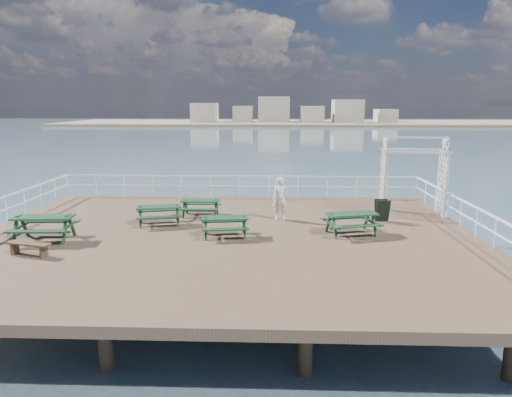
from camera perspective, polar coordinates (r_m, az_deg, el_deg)
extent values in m
cube|color=brown|center=(16.58, -3.75, -5.04)|extent=(18.00, 14.00, 0.30)
plane|color=#446073|center=(56.20, 0.37, 5.01)|extent=(300.00, 300.00, 0.00)
cube|color=tan|center=(151.50, 7.22, 9.35)|extent=(160.00, 40.00, 0.80)
cube|color=beige|center=(149.39, -6.37, 10.64)|extent=(8.00, 8.00, 6.00)
cube|color=beige|center=(148.14, -1.69, 10.50)|extent=(6.00, 8.00, 5.00)
cube|color=beige|center=(147.80, 2.25, 11.08)|extent=(10.00, 8.00, 8.00)
cube|color=beige|center=(148.34, 6.96, 10.43)|extent=(7.00, 8.00, 5.00)
cube|color=beige|center=(149.64, 11.25, 10.68)|extent=(9.00, 8.00, 7.00)
cube|color=beige|center=(152.24, 16.13, 9.90)|extent=(6.00, 8.00, 4.00)
cylinder|color=brown|center=(13.26, 29.30, -16.69)|extent=(0.36, 0.36, 2.10)
cylinder|color=brown|center=(23.93, -20.53, -3.47)|extent=(0.36, 0.36, 2.10)
cylinder|color=brown|center=(22.87, 16.85, -3.91)|extent=(0.36, 0.36, 2.10)
cube|color=white|center=(22.98, -2.08, 2.79)|extent=(17.70, 0.07, 0.07)
cube|color=white|center=(23.06, -2.07, 1.57)|extent=(17.70, 0.05, 0.05)
cylinder|color=white|center=(25.29, -22.51, 1.58)|extent=(0.05, 0.05, 1.10)
cube|color=white|center=(17.72, 26.00, -1.12)|extent=(0.07, 13.70, 0.07)
cube|color=white|center=(17.83, 25.85, -2.69)|extent=(0.05, 13.70, 0.05)
cube|color=#153B22|center=(18.13, -12.06, -1.03)|extent=(1.82, 1.07, 0.06)
cube|color=#153B22|center=(18.74, -12.04, -1.47)|extent=(1.71, 0.65, 0.05)
cube|color=#153B22|center=(17.64, -12.01, -2.30)|extent=(1.71, 0.65, 0.05)
cube|color=#153B22|center=(18.21, -14.26, -2.03)|extent=(0.42, 1.35, 0.06)
cube|color=#153B22|center=(18.21, -9.79, -1.83)|extent=(0.42, 1.35, 0.06)
cube|color=#153B22|center=(18.50, -14.23, -1.97)|extent=(0.20, 0.49, 0.83)
cube|color=#153B22|center=(17.94, -14.28, -2.39)|extent=(0.20, 0.49, 0.83)
cube|color=#153B22|center=(18.50, -9.83, -1.77)|extent=(0.20, 0.49, 0.83)
cube|color=#153B22|center=(17.94, -9.74, -2.19)|extent=(0.20, 0.49, 0.83)
cube|color=#153B22|center=(18.24, -12.00, -2.45)|extent=(1.49, 0.45, 0.06)
cube|color=#153B22|center=(19.22, -6.97, -0.28)|extent=(1.59, 0.62, 0.05)
cube|color=#153B22|center=(19.79, -6.71, -0.68)|extent=(1.59, 0.22, 0.04)
cube|color=#153B22|center=(18.77, -7.20, -1.38)|extent=(1.59, 0.22, 0.04)
cube|color=#153B22|center=(19.39, -8.88, -1.05)|extent=(0.07, 1.28, 0.05)
cube|color=#153B22|center=(19.19, -4.99, -1.09)|extent=(0.07, 1.28, 0.05)
cube|color=#153B22|center=(19.66, -8.73, -1.00)|extent=(0.07, 0.46, 0.77)
cube|color=#153B22|center=(19.15, -9.02, -1.35)|extent=(0.07, 0.46, 0.77)
cube|color=#153B22|center=(19.45, -4.90, -1.04)|extent=(0.07, 0.46, 0.77)
cube|color=#153B22|center=(18.94, -5.09, -1.40)|extent=(0.07, 0.46, 0.77)
cube|color=#153B22|center=(19.31, -6.93, -1.53)|extent=(1.41, 0.07, 0.05)
cube|color=#153B22|center=(16.76, 11.85, -1.90)|extent=(1.94, 1.14, 0.06)
cube|color=#153B22|center=(17.36, 10.99, -2.39)|extent=(1.83, 0.70, 0.05)
cube|color=#153B22|center=(16.30, 12.68, -3.39)|extent=(1.83, 0.70, 0.05)
cube|color=#153B22|center=(16.54, 9.41, -3.11)|extent=(0.45, 1.44, 0.06)
cube|color=#153B22|center=(17.15, 14.12, -2.77)|extent=(0.45, 1.44, 0.06)
cube|color=#153B22|center=(16.82, 9.02, -3.02)|extent=(0.21, 0.53, 0.89)
cube|color=#153B22|center=(16.28, 9.80, -3.55)|extent=(0.21, 0.53, 0.89)
cube|color=#153B22|center=(17.43, 13.67, -2.69)|extent=(0.21, 0.53, 0.89)
cube|color=#153B22|center=(16.90, 14.57, -3.19)|extent=(0.21, 0.53, 0.89)
cube|color=#153B22|center=(16.88, 11.78, -3.54)|extent=(1.59, 0.49, 0.06)
cube|color=#153B22|center=(17.29, -25.08, -2.13)|extent=(2.03, 0.91, 0.07)
cube|color=#153B22|center=(17.95, -24.18, -2.62)|extent=(2.00, 0.41, 0.06)
cube|color=#153B22|center=(16.78, -25.86, -3.73)|extent=(2.00, 0.41, 0.06)
cube|color=#153B22|center=(17.71, -27.45, -3.18)|extent=(0.20, 1.60, 0.07)
cube|color=#153B22|center=(17.06, -22.43, -3.26)|extent=(0.20, 1.60, 0.07)
cube|color=#153B22|center=(18.01, -26.99, -3.08)|extent=(0.13, 0.57, 0.97)
cube|color=#153B22|center=(17.44, -27.89, -3.63)|extent=(0.13, 0.57, 0.97)
cube|color=#153B22|center=(17.38, -22.04, -3.16)|extent=(0.13, 0.57, 0.97)
cube|color=#153B22|center=(16.78, -22.80, -3.74)|extent=(0.13, 0.57, 0.97)
cube|color=#153B22|center=(17.42, -24.93, -3.86)|extent=(1.77, 0.21, 0.07)
cube|color=#153B22|center=(16.18, -3.91, -2.44)|extent=(1.71, 0.85, 0.05)
cube|color=#153B22|center=(16.77, -3.96, -2.86)|extent=(1.65, 0.45, 0.05)
cube|color=#153B22|center=(15.72, -3.83, -3.86)|extent=(1.65, 0.45, 0.05)
cube|color=#153B22|center=(16.24, -6.31, -3.45)|extent=(0.25, 1.32, 0.05)
cube|color=#153B22|center=(16.28, -1.49, -3.35)|extent=(0.25, 1.32, 0.05)
cube|color=#153B22|center=(16.52, -6.30, -3.36)|extent=(0.14, 0.48, 0.80)
cube|color=#153B22|center=(15.99, -6.31, -3.87)|extent=(0.14, 0.48, 0.80)
cube|color=#153B22|center=(16.56, -1.56, -3.25)|extent=(0.14, 0.48, 0.80)
cube|color=#153B22|center=(16.03, -1.42, -3.76)|extent=(0.14, 0.48, 0.80)
cube|color=#153B22|center=(16.29, -3.89, -3.96)|extent=(1.45, 0.27, 0.05)
cube|color=brown|center=(15.85, -26.56, -5.07)|extent=(1.47, 0.66, 0.05)
cube|color=brown|center=(16.27, -27.91, -5.55)|extent=(0.14, 0.31, 0.36)
cube|color=brown|center=(15.56, -25.01, -6.02)|extent=(0.14, 0.31, 0.36)
cube|color=white|center=(19.63, 15.80, 1.61)|extent=(0.11, 0.11, 2.65)
cube|color=white|center=(20.92, 15.38, 2.24)|extent=(0.11, 0.11, 2.65)
cube|color=white|center=(20.07, 22.69, 1.36)|extent=(0.11, 0.11, 2.65)
cube|color=white|center=(21.34, 21.86, 1.99)|extent=(0.11, 0.11, 2.65)
cube|color=white|center=(19.63, 19.55, 5.41)|extent=(2.64, 0.40, 0.09)
cube|color=white|center=(20.93, 18.90, 5.81)|extent=(2.64, 0.40, 0.09)
cube|color=white|center=(20.23, 19.33, 7.20)|extent=(2.64, 0.39, 0.08)
cube|color=black|center=(18.84, 15.57, -1.54)|extent=(0.57, 0.29, 0.90)
cube|color=black|center=(19.01, 15.38, -1.41)|extent=(0.57, 0.29, 0.90)
imported|color=white|center=(18.44, 3.08, -0.03)|extent=(0.64, 0.42, 1.74)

